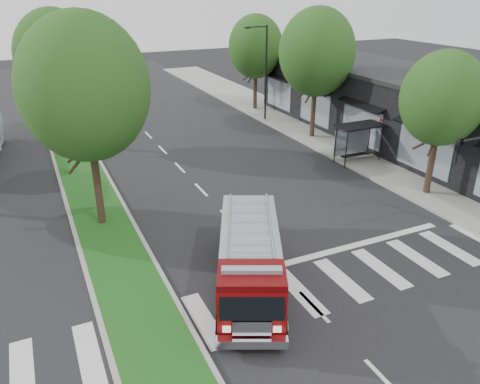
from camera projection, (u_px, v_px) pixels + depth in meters
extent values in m
plane|color=black|center=(264.00, 255.00, 20.76)|extent=(140.00, 140.00, 0.00)
cube|color=gray|center=(353.00, 150.00, 33.82)|extent=(5.00, 80.00, 0.15)
cube|color=gray|center=(73.00, 152.00, 33.36)|extent=(3.00, 50.00, 0.14)
cube|color=#124113|center=(73.00, 151.00, 33.33)|extent=(2.60, 49.50, 0.02)
cube|color=black|center=(406.00, 110.00, 34.57)|extent=(8.00, 30.00, 5.00)
cylinder|color=black|center=(346.00, 150.00, 30.15)|extent=(0.08, 0.08, 2.50)
cylinder|color=black|center=(381.00, 144.00, 31.23)|extent=(0.08, 0.08, 2.50)
cylinder|color=black|center=(335.00, 145.00, 31.15)|extent=(0.08, 0.08, 2.50)
cylinder|color=black|center=(369.00, 139.00, 32.23)|extent=(0.08, 0.08, 2.50)
cube|color=black|center=(360.00, 126.00, 30.66)|extent=(3.20, 1.60, 0.12)
cube|color=#8C99A5|center=(352.00, 141.00, 31.75)|extent=(2.80, 0.04, 1.80)
cube|color=black|center=(357.00, 154.00, 31.47)|extent=(2.40, 0.40, 0.08)
cylinder|color=black|center=(431.00, 164.00, 26.08)|extent=(0.36, 0.36, 3.74)
ellipsoid|color=#103B14|center=(443.00, 98.00, 24.59)|extent=(4.40, 4.40, 5.06)
cylinder|color=black|center=(313.00, 110.00, 35.90)|extent=(0.36, 0.36, 4.40)
ellipsoid|color=#103B14|center=(317.00, 52.00, 34.16)|extent=(5.60, 5.60, 6.44)
cylinder|color=black|center=(255.00, 89.00, 44.29)|extent=(0.36, 0.36, 3.96)
ellipsoid|color=#103B14|center=(256.00, 47.00, 42.72)|extent=(5.00, 5.00, 5.75)
cylinder|color=black|center=(97.00, 182.00, 22.50)|extent=(0.36, 0.36, 4.62)
ellipsoid|color=#103B14|center=(84.00, 88.00, 20.67)|extent=(5.80, 5.80, 6.67)
cylinder|color=black|center=(66.00, 116.00, 34.16)|extent=(0.36, 0.36, 4.40)
ellipsoid|color=#103B14|center=(56.00, 56.00, 32.42)|extent=(5.60, 5.60, 6.44)
imported|color=black|center=(459.00, 151.00, 18.40)|extent=(0.18, 0.22, 1.10)
cylinder|color=black|center=(266.00, 75.00, 39.76)|extent=(0.16, 0.16, 8.00)
cylinder|color=black|center=(257.00, 27.00, 37.84)|extent=(1.80, 0.10, 0.10)
cube|color=black|center=(247.00, 28.00, 37.51)|extent=(0.45, 0.20, 0.12)
cube|color=#4E0405|center=(250.00, 277.00, 18.43)|extent=(5.17, 7.73, 0.22)
cube|color=maroon|center=(249.00, 247.00, 18.70)|extent=(4.42, 6.12, 1.78)
cube|color=maroon|center=(251.00, 301.00, 15.52)|extent=(2.70, 2.39, 1.87)
cube|color=#B2B2B7|center=(250.00, 227.00, 18.32)|extent=(4.42, 6.12, 0.11)
cylinder|color=#B2B2B7|center=(229.00, 222.00, 18.25)|extent=(2.33, 4.89, 0.09)
cylinder|color=#B2B2B7|center=(270.00, 222.00, 18.25)|extent=(2.33, 4.89, 0.09)
cube|color=silver|center=(252.00, 342.00, 14.93)|extent=(2.24, 1.26, 0.31)
cube|color=#8C99A5|center=(252.00, 270.00, 15.04)|extent=(1.91, 1.11, 0.16)
cylinder|color=black|center=(221.00, 328.00, 15.64)|extent=(0.70, 1.02, 0.98)
cylinder|color=black|center=(282.00, 328.00, 15.64)|extent=(0.70, 1.02, 0.98)
cylinder|color=black|center=(224.00, 266.00, 19.07)|extent=(0.70, 1.02, 0.98)
cylinder|color=black|center=(274.00, 266.00, 19.07)|extent=(0.70, 1.02, 0.98)
cylinder|color=black|center=(226.00, 240.00, 21.02)|extent=(0.70, 1.02, 0.98)
cylinder|color=black|center=(271.00, 240.00, 21.02)|extent=(0.70, 1.02, 0.98)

